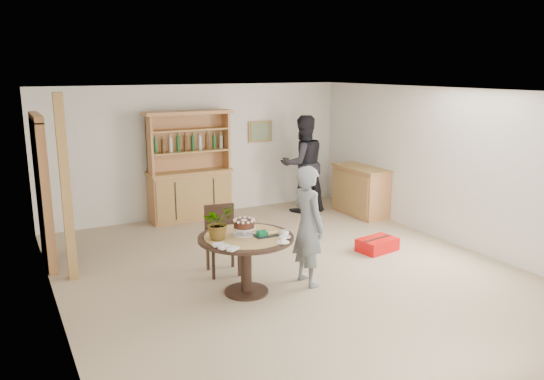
{
  "coord_description": "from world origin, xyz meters",
  "views": [
    {
      "loc": [
        -3.49,
        -6.04,
        2.8
      ],
      "look_at": [
        0.07,
        0.64,
        1.05
      ],
      "focal_mm": 35.0,
      "sensor_mm": 36.0,
      "label": 1
    }
  ],
  "objects": [
    {
      "name": "red_suitcase",
      "position": [
        1.67,
        0.14,
        0.1
      ],
      "size": [
        0.65,
        0.49,
        0.21
      ],
      "rotation": [
        0.0,
        0.0,
        0.16
      ],
      "color": "red",
      "rests_on": "ground"
    },
    {
      "name": "gift_tray",
      "position": [
        -0.6,
        -0.45,
        0.79
      ],
      "size": [
        0.3,
        0.2,
        0.08
      ],
      "color": "black",
      "rests_on": "dining_table"
    },
    {
      "name": "flower_vase",
      "position": [
        -1.17,
        -0.28,
        0.97
      ],
      "size": [
        0.47,
        0.44,
        0.42
      ],
      "primitive_type": "imported",
      "rotation": [
        0.0,
        0.0,
        0.35
      ],
      "color": "#3F7233",
      "rests_on": "dining_table"
    },
    {
      "name": "coffee_cup_a",
      "position": [
        -0.42,
        -0.61,
        0.8
      ],
      "size": [
        0.15,
        0.15,
        0.09
      ],
      "color": "white",
      "rests_on": "dining_table"
    },
    {
      "name": "dining_table",
      "position": [
        -0.82,
        -0.33,
        0.6
      ],
      "size": [
        1.2,
        1.2,
        0.76
      ],
      "color": "black",
      "rests_on": "ground"
    },
    {
      "name": "dining_chair",
      "position": [
        -0.81,
        0.5,
        0.54
      ],
      "size": [
        0.48,
        0.48,
        0.95
      ],
      "rotation": [
        0.0,
        0.0,
        -0.16
      ],
      "color": "black",
      "rests_on": "ground"
    },
    {
      "name": "teen_boy",
      "position": [
        0.03,
        -0.43,
        0.79
      ],
      "size": [
        0.4,
        0.59,
        1.59
      ],
      "primitive_type": "imported",
      "rotation": [
        0.0,
        0.0,
        1.6
      ],
      "color": "slate",
      "rests_on": "ground"
    },
    {
      "name": "pine_post",
      "position": [
        -2.7,
        1.2,
        1.25
      ],
      "size": [
        0.12,
        0.12,
        2.5
      ],
      "primitive_type": "cube",
      "color": "tan",
      "rests_on": "ground"
    },
    {
      "name": "sideboard",
      "position": [
        2.74,
        2.0,
        0.47
      ],
      "size": [
        0.54,
        1.26,
        0.94
      ],
      "color": "tan",
      "rests_on": "ground"
    },
    {
      "name": "room_shell",
      "position": [
        0.0,
        0.01,
        1.74
      ],
      "size": [
        6.04,
        7.04,
        2.52
      ],
      "color": "white",
      "rests_on": "ground"
    },
    {
      "name": "coffee_cup_b",
      "position": [
        -0.54,
        -0.78,
        0.79
      ],
      "size": [
        0.15,
        0.15,
        0.08
      ],
      "color": "white",
      "rests_on": "dining_table"
    },
    {
      "name": "hutch",
      "position": [
        -0.3,
        3.24,
        0.69
      ],
      "size": [
        1.62,
        0.54,
        2.04
      ],
      "color": "tan",
      "rests_on": "ground"
    },
    {
      "name": "doorway",
      "position": [
        -2.93,
        2.0,
        1.11
      ],
      "size": [
        0.13,
        1.1,
        2.18
      ],
      "color": "black",
      "rests_on": "ground"
    },
    {
      "name": "adult_person",
      "position": [
        1.87,
        2.74,
        0.95
      ],
      "size": [
        0.98,
        0.79,
        1.91
      ],
      "primitive_type": "imported",
      "rotation": [
        0.0,
        0.0,
        3.07
      ],
      "color": "black",
      "rests_on": "ground"
    },
    {
      "name": "napkins",
      "position": [
        -1.23,
        -0.64,
        0.77
      ],
      "size": [
        0.24,
        0.33,
        0.03
      ],
      "color": "white",
      "rests_on": "dining_table"
    },
    {
      "name": "birthday_cake",
      "position": [
        -0.82,
        -0.28,
        0.88
      ],
      "size": [
        0.3,
        0.3,
        0.2
      ],
      "color": "white",
      "rests_on": "dining_table"
    },
    {
      "name": "ground",
      "position": [
        0.0,
        0.0,
        0.0
      ],
      "size": [
        7.0,
        7.0,
        0.0
      ],
      "primitive_type": "plane",
      "color": "tan",
      "rests_on": "ground"
    }
  ]
}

